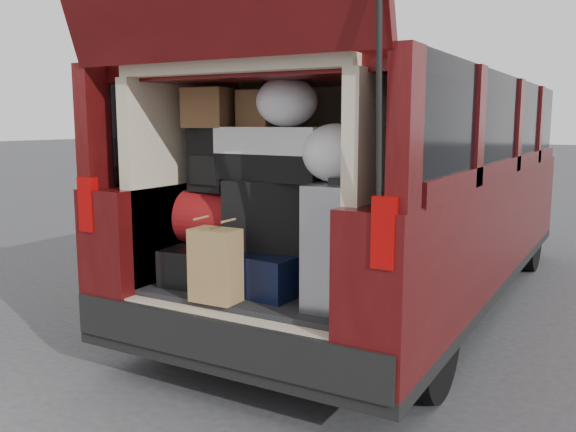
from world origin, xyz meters
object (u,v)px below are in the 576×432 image
black_hardshell (210,263)px  twotone_duffel (278,153)px  silver_roller (340,245)px  black_soft_case (277,214)px  red_duffel (222,218)px  backpack (212,160)px  navy_hardshell (275,270)px  kraft_bag (215,265)px

black_hardshell → twotone_duffel: twotone_duffel is taller
silver_roller → black_soft_case: size_ratio=1.17×
red_duffel → backpack: bearing=-173.1°
black_hardshell → red_duffel: red_duffel is taller
navy_hardshell → backpack: size_ratio=1.40×
navy_hardshell → twotone_duffel: size_ratio=0.79×
silver_roller → backpack: size_ratio=1.71×
twotone_duffel → silver_roller: bearing=-15.5°
black_soft_case → twotone_duffel: twotone_duffel is taller
black_hardshell → navy_hardshell: size_ratio=1.03×
silver_roller → red_duffel: (-0.81, 0.12, 0.05)m
kraft_bag → backpack: backpack is taller
navy_hardshell → red_duffel: size_ratio=1.06×
red_duffel → navy_hardshell: bearing=-10.0°
silver_roller → twotone_duffel: 0.65m
black_hardshell → backpack: (-0.00, 0.04, 0.60)m
kraft_bag → red_duffel: 0.47m
kraft_bag → red_duffel: (-0.22, 0.37, 0.18)m
twotone_duffel → red_duffel: bearing=-170.0°
black_hardshell → backpack: size_ratio=1.44×
red_duffel → twotone_duffel: twotone_duffel is taller
kraft_bag → black_soft_case: size_ratio=0.71×
silver_roller → twotone_duffel: bearing=156.5°
black_hardshell → backpack: backpack is taller
red_duffel → backpack: size_ratio=1.32×
silver_roller → backpack: (-0.86, 0.10, 0.39)m
black_hardshell → twotone_duffel: 0.77m
red_duffel → backpack: backpack is taller
black_soft_case → kraft_bag: bearing=-119.7°
kraft_bag → black_soft_case: black_soft_case is taller
black_hardshell → silver_roller: bearing=-10.7°
kraft_bag → twotone_duffel: size_ratio=0.59×
black_soft_case → backpack: bearing=174.4°
kraft_bag → silver_roller: bearing=21.9°
navy_hardshell → kraft_bag: bearing=-108.1°
navy_hardshell → silver_roller: bearing=-6.3°
silver_roller → red_duffel: bearing=167.4°
red_duffel → backpack: 0.34m
red_duffel → black_soft_case: bearing=-1.9°
silver_roller → black_soft_case: bearing=158.1°
kraft_bag → black_soft_case: (0.13, 0.39, 0.22)m
red_duffel → backpack: (-0.06, -0.01, 0.34)m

